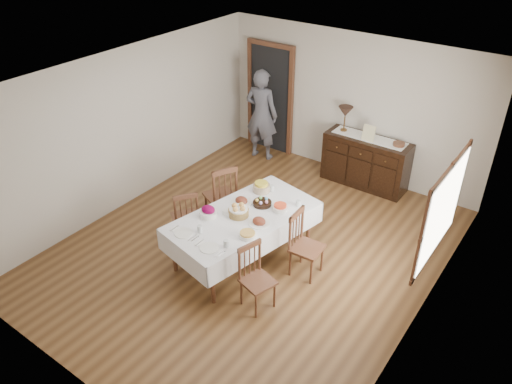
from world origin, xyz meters
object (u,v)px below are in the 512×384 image
Objects in this scene: dining_table at (243,221)px; chair_right_near at (256,276)px; chair_right_far at (304,244)px; chair_left_near at (185,216)px; chair_left_far at (222,194)px; person at (262,112)px; sideboard at (366,162)px; table_lamp at (345,112)px.

dining_table is 0.98m from chair_right_near.
dining_table is 0.91m from chair_right_far.
chair_left_near is 0.94× the size of chair_right_far.
chair_right_near reaches higher than dining_table.
chair_left_near is at bearing 14.53° from chair_left_far.
person reaches higher than dining_table.
chair_left_near is 0.71m from chair_left_far.
sideboard reaches higher than dining_table.
table_lamp is at bearing 175.99° from sideboard.
chair_right_near is at bearing -87.07° from sideboard.
person is at bearing -134.67° from chair_left_far.
dining_table is at bearing 83.23° from chair_left_far.
chair_left_far is (-0.81, 0.50, -0.11)m from dining_table.
person is (-0.70, 2.95, 0.49)m from chair_left_near.
chair_right_near is (1.50, -1.17, -0.08)m from chair_left_far.
sideboard is 2.21m from person.
dining_table is 0.98m from chair_left_near.
chair_left_near is 0.60× the size of sideboard.
chair_right_near is 0.47× the size of person.
table_lamp reaches higher than dining_table.
chair_left_near is at bearing -106.52° from table_lamp.
chair_right_far reaches higher than dining_table.
chair_right_far is at bearing 26.19° from dining_table.
chair_left_near is at bearing 89.75° from chair_right_near.
chair_left_far is 2.71m from table_lamp.
chair_left_far reaches higher than dining_table.
chair_left_far is 2.44m from person.
chair_left_near is 1.85m from chair_right_far.
dining_table is at bearing 61.95° from chair_right_near.
chair_right_far is (1.80, 0.42, 0.03)m from chair_left_near.
person reaches higher than chair_right_far.
chair_right_near is at bearing 108.46° from chair_left_near.
chair_right_far is at bearing 5.17° from chair_right_near.
chair_left_near is 0.86× the size of chair_left_far.
dining_table is 2.39× the size of chair_right_far.
chair_left_far is 2.30× the size of table_lamp.
sideboard reaches higher than chair_right_near.
table_lamp reaches higher than sideboard.
chair_left_near is 0.48× the size of person.
table_lamp is at bearing 179.10° from person.
chair_left_near is at bearing -114.70° from sideboard.
chair_left_far is 0.70× the size of sideboard.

